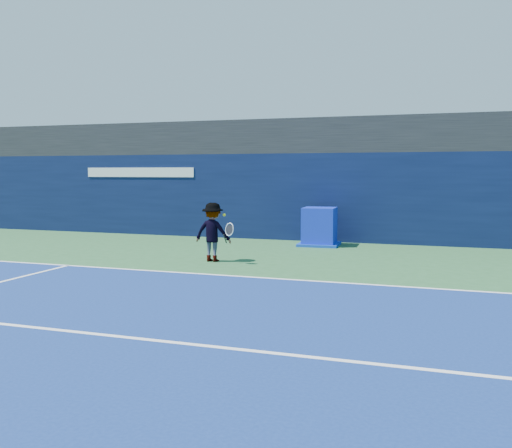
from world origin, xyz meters
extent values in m
plane|color=#285A30|center=(0.00, 0.00, 0.00)|extent=(80.00, 80.00, 0.00)
cube|color=white|center=(0.00, 3.00, 0.01)|extent=(24.00, 0.10, 0.01)
cube|color=white|center=(0.00, -2.00, 0.01)|extent=(24.00, 0.10, 0.01)
cube|color=black|center=(0.00, 11.50, 3.60)|extent=(36.00, 3.00, 1.20)
cube|color=#091334|center=(0.00, 10.50, 1.50)|extent=(36.00, 1.00, 3.00)
cube|color=white|center=(-7.00, 9.99, 2.35)|extent=(4.50, 0.04, 0.35)
cube|color=#0D20BA|center=(0.14, 9.02, 0.61)|extent=(1.07, 1.07, 1.22)
cube|color=#0B31A5|center=(0.14, 9.02, 0.04)|extent=(1.34, 1.34, 0.08)
imported|color=silver|center=(-1.82, 4.88, 0.78)|extent=(1.03, 0.62, 1.56)
cylinder|color=black|center=(-1.37, 4.63, 0.65)|extent=(0.07, 0.14, 0.25)
torus|color=silver|center=(-1.23, 4.58, 0.90)|extent=(0.29, 0.16, 0.28)
cylinder|color=black|center=(-1.23, 4.58, 0.90)|extent=(0.24, 0.12, 0.24)
sphere|color=#BFDB18|center=(-1.58, 5.12, 1.23)|extent=(0.08, 0.08, 0.08)
camera|label=1|loc=(4.11, -8.95, 2.38)|focal=40.00mm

